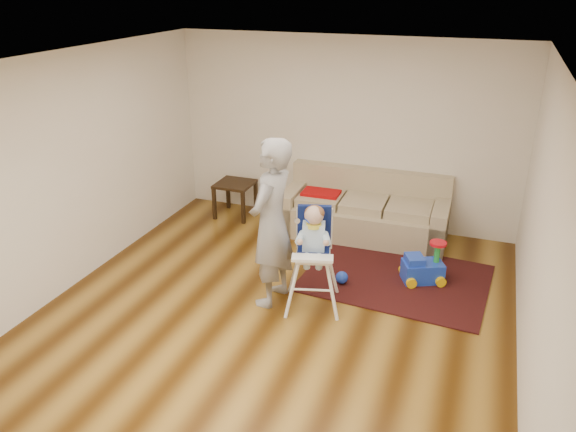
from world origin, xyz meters
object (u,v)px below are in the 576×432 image
(adult, at_px, (271,223))
(toy_ball, at_px, (342,277))
(side_table, at_px, (235,199))
(sofa, at_px, (364,206))
(high_chair, at_px, (313,259))
(ride_on_toy, at_px, (423,261))

(adult, bearing_deg, toy_ball, 137.64)
(side_table, distance_m, toy_ball, 2.57)
(side_table, height_order, toy_ball, side_table)
(side_table, relative_size, toy_ball, 3.54)
(toy_ball, distance_m, adult, 1.24)
(sofa, relative_size, high_chair, 1.90)
(side_table, bearing_deg, adult, -55.46)
(adult, bearing_deg, side_table, -140.26)
(sofa, height_order, high_chair, high_chair)
(ride_on_toy, relative_size, toy_ball, 3.39)
(high_chair, distance_m, adult, 0.60)
(sofa, height_order, side_table, sofa)
(side_table, distance_m, ride_on_toy, 3.18)
(sofa, distance_m, adult, 2.19)
(side_table, relative_size, ride_on_toy, 1.05)
(ride_on_toy, bearing_deg, toy_ball, 179.14)
(sofa, relative_size, adult, 1.21)
(sofa, bearing_deg, ride_on_toy, -48.17)
(ride_on_toy, bearing_deg, side_table, 135.17)
(adult, bearing_deg, ride_on_toy, 128.01)
(toy_ball, bearing_deg, side_table, 144.70)
(side_table, distance_m, adult, 2.62)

